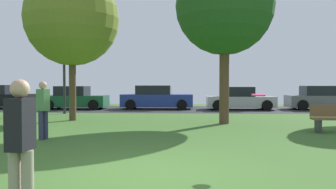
{
  "coord_description": "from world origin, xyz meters",
  "views": [
    {
      "loc": [
        0.71,
        -6.04,
        1.56
      ],
      "look_at": [
        0.0,
        5.84,
        1.22
      ],
      "focal_mm": 37.15,
      "sensor_mm": 36.0,
      "label": 1
    }
  ],
  "objects": [
    {
      "name": "ground_plane",
      "position": [
        0.0,
        0.0,
        0.0
      ],
      "size": [
        44.0,
        44.0,
        0.0
      ],
      "primitive_type": "plane",
      "color": "#3D6628"
    },
    {
      "name": "road_strip",
      "position": [
        0.0,
        16.0,
        0.0
      ],
      "size": [
        44.0,
        6.4,
        0.01
      ],
      "primitive_type": "cube",
      "color": "#28282B",
      "rests_on": "ground_plane"
    },
    {
      "name": "maple_tree_near",
      "position": [
        -4.35,
        8.81,
        4.41
      ],
      "size": [
        4.06,
        4.06,
        6.45
      ],
      "color": "brown",
      "rests_on": "ground_plane"
    },
    {
      "name": "oak_tree_left",
      "position": [
        2.13,
        7.94,
        4.67
      ],
      "size": [
        3.9,
        3.9,
        6.65
      ],
      "color": "brown",
      "rests_on": "ground_plane"
    },
    {
      "name": "person_catcher",
      "position": [
        -3.42,
        3.56,
        0.91
      ],
      "size": [
        0.38,
        0.34,
        1.66
      ],
      "rotation": [
        0.0,
        0.0,
        -0.47
      ],
      "color": "#2D334C",
      "rests_on": "ground_plane"
    },
    {
      "name": "person_bystander",
      "position": [
        -1.23,
        -2.16,
        0.89
      ],
      "size": [
        0.3,
        0.33,
        1.62
      ],
      "rotation": [
        0.0,
        0.0,
        1.5
      ],
      "color": "gray",
      "rests_on": "ground_plane"
    },
    {
      "name": "frisbee_disc",
      "position": [
        2.06,
        0.77,
        1.36
      ],
      "size": [
        0.35,
        0.35,
        0.04
      ],
      "color": "#EA2D6B"
    },
    {
      "name": "parked_car_green",
      "position": [
        -6.6,
        15.84,
        0.66
      ],
      "size": [
        4.02,
        2.0,
        1.47
      ],
      "color": "#195633",
      "rests_on": "ground_plane"
    },
    {
      "name": "parked_car_blue",
      "position": [
        -1.36,
        16.19,
        0.69
      ],
      "size": [
        4.55,
        1.98,
        1.51
      ],
      "color": "#233893",
      "rests_on": "ground_plane"
    },
    {
      "name": "parked_car_silver",
      "position": [
        3.88,
        15.88,
        0.64
      ],
      "size": [
        4.17,
        1.94,
        1.42
      ],
      "color": "#B7B7BC",
      "rests_on": "ground_plane"
    },
    {
      "name": "parked_car_grey",
      "position": [
        9.12,
        16.23,
        0.67
      ],
      "size": [
        4.5,
        1.97,
        1.49
      ],
      "color": "slate",
      "rests_on": "ground_plane"
    },
    {
      "name": "park_bench",
      "position": [
        5.52,
        5.56,
        0.46
      ],
      "size": [
        1.6,
        0.45,
        0.9
      ],
      "rotation": [
        0.0,
        0.0,
        3.14
      ],
      "color": "brown",
      "rests_on": "ground_plane"
    },
    {
      "name": "street_lamp_post",
      "position": [
        -5.95,
        12.2,
        2.25
      ],
      "size": [
        0.14,
        0.14,
        4.5
      ],
      "primitive_type": "cylinder",
      "color": "#2D2D33",
      "rests_on": "ground_plane"
    }
  ]
}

